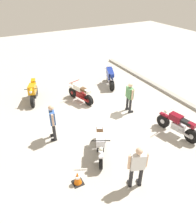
# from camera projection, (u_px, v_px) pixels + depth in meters

# --- Properties ---
(ground_plane) EXTENTS (40.00, 40.00, 0.00)m
(ground_plane) POSITION_uv_depth(u_px,v_px,m) (105.00, 116.00, 10.91)
(ground_plane) COLOR #B7B2A8
(curb_edge) EXTENTS (14.00, 0.30, 0.15)m
(curb_edge) POSITION_uv_depth(u_px,v_px,m) (171.00, 94.00, 12.71)
(curb_edge) COLOR #9C978F
(curb_edge) RESTS_ON ground
(motorcycle_silver_cruiser) EXTENTS (1.92, 1.07, 1.09)m
(motorcycle_silver_cruiser) POSITION_uv_depth(u_px,v_px,m) (100.00, 143.00, 8.32)
(motorcycle_silver_cruiser) COLOR black
(motorcycle_silver_cruiser) RESTS_ON ground
(motorcycle_blue_sportbike) EXTENTS (1.89, 0.97, 1.14)m
(motorcycle_blue_sportbike) POSITION_uv_depth(u_px,v_px,m) (110.00, 77.00, 13.60)
(motorcycle_blue_sportbike) COLOR black
(motorcycle_blue_sportbike) RESTS_ON ground
(motorcycle_maroon_cruiser) EXTENTS (2.07, 0.70, 1.09)m
(motorcycle_maroon_cruiser) POSITION_uv_depth(u_px,v_px,m) (178.00, 125.00, 9.36)
(motorcycle_maroon_cruiser) COLOR black
(motorcycle_maroon_cruiser) RESTS_ON ground
(motorcycle_cream_vintage) EXTENTS (1.91, 0.84, 1.07)m
(motorcycle_cream_vintage) POSITION_uv_depth(u_px,v_px,m) (81.00, 93.00, 11.92)
(motorcycle_cream_vintage) COLOR black
(motorcycle_cream_vintage) RESTS_ON ground
(motorcycle_orange_sportbike) EXTENTS (1.90, 0.94, 1.14)m
(motorcycle_orange_sportbike) POSITION_uv_depth(u_px,v_px,m) (33.00, 91.00, 11.89)
(motorcycle_orange_sportbike) COLOR black
(motorcycle_orange_sportbike) RESTS_ON ground
(person_in_white_shirt) EXTENTS (0.44, 0.64, 1.69)m
(person_in_white_shirt) POSITION_uv_depth(u_px,v_px,m) (137.00, 165.00, 6.77)
(person_in_white_shirt) COLOR #262628
(person_in_white_shirt) RESTS_ON ground
(person_in_blue_shirt) EXTENTS (0.65, 0.39, 1.67)m
(person_in_blue_shirt) POSITION_uv_depth(u_px,v_px,m) (53.00, 120.00, 8.90)
(person_in_blue_shirt) COLOR #262628
(person_in_blue_shirt) RESTS_ON ground
(person_in_green_shirt) EXTENTS (0.64, 0.36, 1.63)m
(person_in_green_shirt) POSITION_uv_depth(u_px,v_px,m) (130.00, 96.00, 10.76)
(person_in_green_shirt) COLOR #262628
(person_in_green_shirt) RESTS_ON ground
(traffic_cone) EXTENTS (0.36, 0.36, 0.53)m
(traffic_cone) POSITION_uv_depth(u_px,v_px,m) (78.00, 178.00, 7.22)
(traffic_cone) COLOR black
(traffic_cone) RESTS_ON ground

